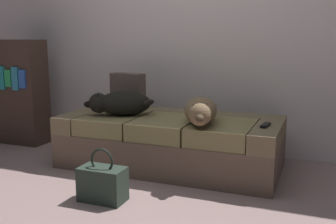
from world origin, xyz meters
name	(u,v)px	position (x,y,z in m)	size (l,w,h in m)	color
ground_plane	(111,214)	(0.00, 0.00, 0.00)	(10.00, 10.00, 0.00)	gray
back_wall	(195,9)	(0.00, 1.72, 1.40)	(6.40, 0.10, 2.80)	silver
couch	(170,142)	(0.00, 1.05, 0.22)	(1.88, 0.85, 0.45)	brown
dog_dark	(120,103)	(-0.43, 0.94, 0.55)	(0.60, 0.45, 0.21)	black
dog_tan	(201,111)	(0.33, 0.86, 0.55)	(0.37, 0.60, 0.21)	brown
tv_remote	(265,125)	(0.82, 0.95, 0.46)	(0.04, 0.15, 0.02)	black
throw_pillow	(128,91)	(-0.52, 1.27, 0.62)	(0.34, 0.12, 0.34)	brown
handbag	(103,183)	(-0.16, 0.17, 0.13)	(0.32, 0.18, 0.38)	#2B392F
bookshelf	(20,92)	(-1.79, 1.22, 0.55)	(0.56, 0.30, 1.10)	#422F26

